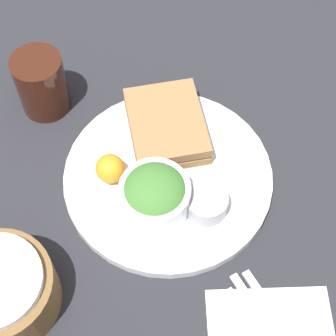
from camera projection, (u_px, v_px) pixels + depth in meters
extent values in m
plane|color=#232328|center=(168.00, 180.00, 0.89)|extent=(4.00, 4.00, 0.00)
cylinder|color=silver|center=(168.00, 177.00, 0.88)|extent=(0.33, 0.33, 0.02)
cube|color=olive|center=(167.00, 130.00, 0.91)|extent=(0.16, 0.14, 0.02)
cube|color=#E5C666|center=(167.00, 126.00, 0.90)|extent=(0.16, 0.13, 0.01)
cube|color=olive|center=(167.00, 122.00, 0.89)|extent=(0.16, 0.14, 0.02)
cylinder|color=white|center=(155.00, 197.00, 0.82)|extent=(0.11, 0.11, 0.05)
ellipsoid|color=#3D702D|center=(155.00, 192.00, 0.81)|extent=(0.10, 0.10, 0.05)
cylinder|color=#99999E|center=(206.00, 203.00, 0.83)|extent=(0.06, 0.06, 0.03)
sphere|color=orange|center=(110.00, 168.00, 0.86)|extent=(0.05, 0.05, 0.05)
cylinder|color=#38190F|center=(42.00, 84.00, 0.92)|extent=(0.08, 0.08, 0.11)
cylinder|color=brown|center=(1.00, 292.00, 0.76)|extent=(0.15, 0.15, 0.07)
cube|color=white|center=(272.00, 335.00, 0.76)|extent=(0.13, 0.17, 0.00)
cube|color=#B2B2B7|center=(283.00, 327.00, 0.77)|extent=(0.17, 0.10, 0.01)
cube|color=#B2B2B7|center=(272.00, 334.00, 0.76)|extent=(0.18, 0.10, 0.01)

